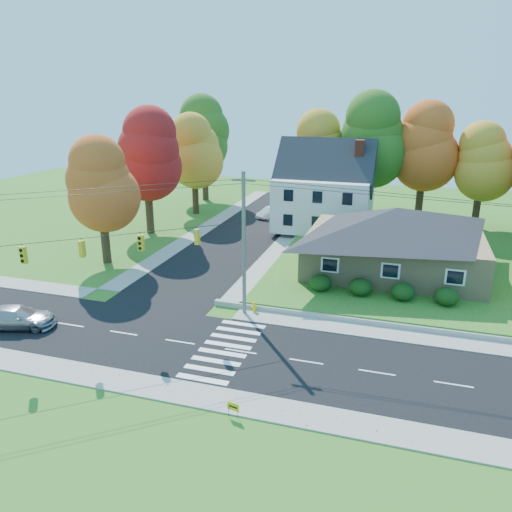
% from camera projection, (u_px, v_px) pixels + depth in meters
% --- Properties ---
extents(ground, '(120.00, 120.00, 0.00)m').
position_uv_depth(ground, '(241.00, 352.00, 29.93)').
color(ground, '#3D7923').
extents(road_main, '(90.00, 8.00, 0.02)m').
position_uv_depth(road_main, '(241.00, 351.00, 29.93)').
color(road_main, black).
rests_on(road_main, ground).
extents(road_cross, '(8.00, 44.00, 0.02)m').
position_uv_depth(road_cross, '(248.00, 231.00, 55.74)').
color(road_cross, black).
rests_on(road_cross, ground).
extents(sidewalk_north, '(90.00, 2.00, 0.08)m').
position_uv_depth(sidewalk_north, '(264.00, 317.00, 34.45)').
color(sidewalk_north, '#9C9A90').
rests_on(sidewalk_north, ground).
extents(sidewalk_south, '(90.00, 2.00, 0.08)m').
position_uv_depth(sidewalk_south, '(209.00, 397.00, 25.39)').
color(sidewalk_south, '#9C9A90').
rests_on(sidewalk_south, ground).
extents(lawn, '(30.00, 30.00, 0.50)m').
position_uv_depth(lawn, '(451.00, 260.00, 45.23)').
color(lawn, '#3D7923').
rests_on(lawn, ground).
extents(ranch_house, '(14.60, 10.60, 5.40)m').
position_uv_depth(ranch_house, '(395.00, 239.00, 41.15)').
color(ranch_house, tan).
rests_on(ranch_house, lawn).
extents(colonial_house, '(10.40, 8.40, 9.60)m').
position_uv_depth(colonial_house, '(325.00, 191.00, 53.85)').
color(colonial_house, silver).
rests_on(colonial_house, lawn).
extents(hedge_row, '(10.70, 1.70, 1.27)m').
position_uv_depth(hedge_row, '(381.00, 289.00, 36.35)').
color(hedge_row, '#163A10').
rests_on(hedge_row, lawn).
extents(traffic_infrastructure, '(38.10, 10.66, 10.00)m').
position_uv_depth(traffic_infrastructure, '(245.00, 263.00, 29.58)').
color(traffic_infrastructure, '#666059').
rests_on(traffic_infrastructure, ground).
extents(tree_lot_0, '(6.72, 6.72, 12.51)m').
position_uv_depth(tree_lot_0, '(317.00, 149.00, 58.69)').
color(tree_lot_0, '#3F2A19').
rests_on(tree_lot_0, lawn).
extents(tree_lot_1, '(7.84, 7.84, 14.60)m').
position_uv_depth(tree_lot_1, '(369.00, 140.00, 55.68)').
color(tree_lot_1, '#3F2A19').
rests_on(tree_lot_1, lawn).
extents(tree_lot_2, '(7.28, 7.28, 13.56)m').
position_uv_depth(tree_lot_2, '(425.00, 147.00, 55.11)').
color(tree_lot_2, '#3F2A19').
rests_on(tree_lot_2, lawn).
extents(tree_lot_3, '(6.16, 6.16, 11.47)m').
position_uv_depth(tree_lot_3, '(483.00, 162.00, 52.93)').
color(tree_lot_3, '#3F2A19').
rests_on(tree_lot_3, lawn).
extents(tree_west_0, '(6.16, 6.16, 11.47)m').
position_uv_depth(tree_west_0, '(100.00, 184.00, 43.34)').
color(tree_west_0, '#3F2A19').
rests_on(tree_west_0, ground).
extents(tree_west_1, '(7.28, 7.28, 13.56)m').
position_uv_depth(tree_west_1, '(146.00, 155.00, 52.27)').
color(tree_west_1, '#3F2A19').
rests_on(tree_west_1, ground).
extents(tree_west_2, '(6.72, 6.72, 12.51)m').
position_uv_depth(tree_west_2, '(194.00, 151.00, 61.26)').
color(tree_west_2, '#3F2A19').
rests_on(tree_west_2, ground).
extents(tree_west_3, '(7.84, 7.84, 14.60)m').
position_uv_depth(tree_west_3, '(204.00, 135.00, 68.66)').
color(tree_west_3, '#3F2A19').
rests_on(tree_west_3, ground).
extents(silver_sedan, '(5.30, 3.32, 1.43)m').
position_uv_depth(silver_sedan, '(17.00, 317.00, 32.78)').
color(silver_sedan, '#9D9DA5').
rests_on(silver_sedan, road_main).
extents(white_car, '(2.73, 4.01, 1.25)m').
position_uv_depth(white_car, '(269.00, 212.00, 61.31)').
color(white_car, white).
rests_on(white_car, road_cross).
extents(fire_hydrant, '(0.44, 0.34, 0.78)m').
position_uv_depth(fire_hydrant, '(254.00, 307.00, 35.15)').
color(fire_hydrant, '#FFD904').
rests_on(fire_hydrant, ground).
extents(yard_sign, '(0.63, 0.16, 0.80)m').
position_uv_depth(yard_sign, '(233.00, 407.00, 23.75)').
color(yard_sign, black).
rests_on(yard_sign, ground).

